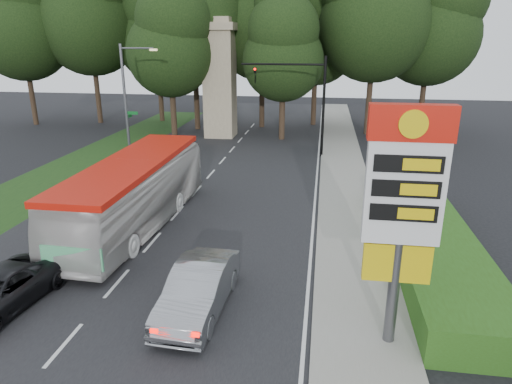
# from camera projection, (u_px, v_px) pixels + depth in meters

# --- Properties ---
(ground) EXTENTS (120.00, 120.00, 0.00)m
(ground) POSITION_uv_depth(u_px,v_px,m) (54.00, 357.00, 12.60)
(ground) COLOR black
(ground) RESTS_ON ground
(road_surface) EXTENTS (14.00, 80.00, 0.02)m
(road_surface) POSITION_uv_depth(u_px,v_px,m) (183.00, 206.00, 23.84)
(road_surface) COLOR black
(road_surface) RESTS_ON ground
(sidewalk_right) EXTENTS (3.00, 80.00, 0.12)m
(sidewalk_right) POSITION_uv_depth(u_px,v_px,m) (348.00, 214.00, 22.63)
(sidewalk_right) COLOR gray
(sidewalk_right) RESTS_ON ground
(grass_verge_left) EXTENTS (5.00, 50.00, 0.02)m
(grass_verge_left) POSITION_uv_depth(u_px,v_px,m) (74.00, 168.00, 30.79)
(grass_verge_left) COLOR #193814
(grass_verge_left) RESTS_ON ground
(hedge) EXTENTS (3.00, 14.00, 1.20)m
(hedge) POSITION_uv_depth(u_px,v_px,m) (430.00, 242.00, 18.29)
(hedge) COLOR #295015
(hedge) RESTS_ON ground
(gas_station_pylon) EXTENTS (2.10, 0.45, 6.85)m
(gas_station_pylon) POSITION_uv_depth(u_px,v_px,m) (404.00, 198.00, 11.76)
(gas_station_pylon) COLOR #59595E
(gas_station_pylon) RESTS_ON ground
(traffic_signal_mast) EXTENTS (6.10, 0.35, 7.20)m
(traffic_signal_mast) POSITION_uv_depth(u_px,v_px,m) (306.00, 92.00, 32.79)
(traffic_signal_mast) COLOR black
(traffic_signal_mast) RESTS_ON ground
(streetlight_signs) EXTENTS (2.75, 0.98, 8.00)m
(streetlight_signs) POSITION_uv_depth(u_px,v_px,m) (128.00, 96.00, 32.78)
(streetlight_signs) COLOR #59595E
(streetlight_signs) RESTS_ON ground
(monument) EXTENTS (3.00, 3.00, 10.05)m
(monument) POSITION_uv_depth(u_px,v_px,m) (220.00, 78.00, 39.35)
(monument) COLOR gray
(monument) RESTS_ON ground
(tree_far_west) EXTENTS (8.96, 8.96, 17.60)m
(tree_far_west) POSITION_uv_depth(u_px,v_px,m) (19.00, 12.00, 43.17)
(tree_far_west) COLOR #2D2116
(tree_far_west) RESTS_ON ground
(tree_west_mid) EXTENTS (9.80, 9.80, 19.25)m
(tree_west_mid) POSITION_uv_depth(u_px,v_px,m) (88.00, 2.00, 43.89)
(tree_west_mid) COLOR #2D2116
(tree_west_mid) RESTS_ON ground
(tree_west_near) EXTENTS (8.40, 8.40, 16.50)m
(tree_west_near) POSITION_uv_depth(u_px,v_px,m) (156.00, 21.00, 45.46)
(tree_west_near) COLOR #2D2116
(tree_west_near) RESTS_ON ground
(tree_center_right) EXTENTS (9.24, 9.24, 18.15)m
(tree_center_right) POSITION_uv_depth(u_px,v_px,m) (262.00, 8.00, 41.73)
(tree_center_right) COLOR #2D2116
(tree_center_right) RESTS_ON ground
(tree_east_near) EXTENTS (8.12, 8.12, 15.95)m
(tree_east_near) POSITION_uv_depth(u_px,v_px,m) (317.00, 24.00, 43.33)
(tree_east_near) COLOR #2D2116
(tree_east_near) RESTS_ON ground
(tree_east_mid) EXTENTS (9.52, 9.52, 18.70)m
(tree_east_mid) POSITION_uv_depth(u_px,v_px,m) (377.00, 1.00, 38.35)
(tree_east_mid) COLOR #2D2116
(tree_east_mid) RESTS_ON ground
(tree_far_east) EXTENTS (8.68, 8.68, 17.05)m
(tree_far_east) POSITION_uv_depth(u_px,v_px,m) (432.00, 14.00, 39.84)
(tree_far_east) COLOR #2D2116
(tree_far_east) RESTS_ON ground
(tree_monument_left) EXTENTS (7.28, 7.28, 14.30)m
(tree_monument_left) POSITION_uv_depth(u_px,v_px,m) (169.00, 34.00, 37.83)
(tree_monument_left) COLOR #2D2116
(tree_monument_left) RESTS_ON ground
(tree_monument_right) EXTENTS (6.72, 6.72, 13.20)m
(tree_monument_right) POSITION_uv_depth(u_px,v_px,m) (283.00, 43.00, 37.19)
(tree_monument_right) COLOR #2D2116
(tree_monument_right) RESTS_ON ground
(transit_bus) EXTENTS (3.20, 11.52, 3.18)m
(transit_bus) POSITION_uv_depth(u_px,v_px,m) (135.00, 194.00, 20.84)
(transit_bus) COLOR silver
(transit_bus) RESTS_ON ground
(sedan_silver) EXTENTS (1.86, 4.80, 1.56)m
(sedan_silver) POSITION_uv_depth(u_px,v_px,m) (198.00, 289.00, 14.51)
(sedan_silver) COLOR #93959A
(sedan_silver) RESTS_ON ground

